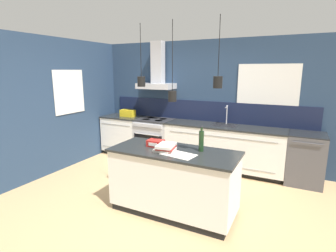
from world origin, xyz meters
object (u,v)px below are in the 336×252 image
(red_supply_box, at_px, (156,143))
(dishwasher, at_px, (305,159))
(bottle_on_island, at_px, (201,141))
(book_stack, at_px, (166,148))
(yellow_toolbox, at_px, (128,113))
(oven_range, at_px, (155,139))

(red_supply_box, bearing_deg, dishwasher, 43.07)
(bottle_on_island, bearing_deg, book_stack, -153.01)
(book_stack, bearing_deg, dishwasher, 48.79)
(dishwasher, xyz_separation_m, yellow_toolbox, (-3.78, 0.00, 0.54))
(dishwasher, relative_size, yellow_toolbox, 2.68)
(bottle_on_island, height_order, red_supply_box, bottle_on_island)
(red_supply_box, height_order, yellow_toolbox, yellow_toolbox)
(book_stack, relative_size, yellow_toolbox, 1.00)
(oven_range, distance_m, yellow_toolbox, 0.90)
(dishwasher, height_order, yellow_toolbox, yellow_toolbox)
(oven_range, relative_size, yellow_toolbox, 2.68)
(dishwasher, relative_size, bottle_on_island, 2.66)
(yellow_toolbox, bearing_deg, oven_range, -0.34)
(oven_range, bearing_deg, bottle_on_island, -45.73)
(oven_range, relative_size, bottle_on_island, 2.66)
(bottle_on_island, xyz_separation_m, yellow_toolbox, (-2.46, 1.78, -0.07))
(bottle_on_island, distance_m, red_supply_box, 0.67)
(oven_range, relative_size, dishwasher, 1.00)
(bottle_on_island, relative_size, yellow_toolbox, 1.01)
(oven_range, distance_m, book_stack, 2.43)
(dishwasher, relative_size, red_supply_box, 3.99)
(book_stack, xyz_separation_m, red_supply_box, (-0.24, 0.14, -0.00))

